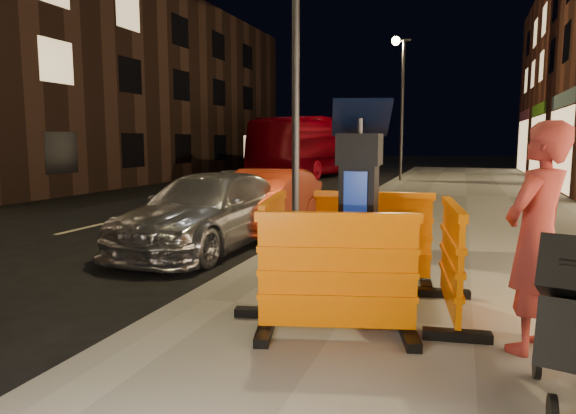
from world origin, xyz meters
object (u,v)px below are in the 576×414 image
(barrier_front, at_px, (337,276))
(man, at_px, (537,238))
(barrier_kerbside, at_px, (274,248))
(barrier_back, at_px, (373,238))
(barrier_bldgside, at_px, (451,261))
(car_red, at_px, (266,230))
(car_silver, at_px, (209,247))
(parking_kiosk, at_px, (358,212))
(bus_doubledecker, at_px, (318,176))

(barrier_front, distance_m, man, 1.70)
(barrier_kerbside, xyz_separation_m, man, (2.58, -0.66, 0.39))
(barrier_front, relative_size, barrier_back, 1.00)
(barrier_bldgside, bearing_deg, car_red, 31.08)
(barrier_bldgside, relative_size, car_silver, 0.33)
(barrier_back, distance_m, car_silver, 3.89)
(parking_kiosk, height_order, man, parking_kiosk)
(barrier_kerbside, bearing_deg, parking_kiosk, -101.48)
(parking_kiosk, height_order, barrier_bldgside, parking_kiosk)
(barrier_back, relative_size, bus_doubledecker, 0.13)
(barrier_front, height_order, barrier_back, same)
(parking_kiosk, relative_size, barrier_front, 1.40)
(barrier_kerbside, relative_size, bus_doubledecker, 0.13)
(parking_kiosk, relative_size, barrier_bldgside, 1.40)
(barrier_back, relative_size, car_silver, 0.33)
(barrier_kerbside, distance_m, car_red, 5.37)
(barrier_front, distance_m, car_silver, 5.11)
(barrier_back, bearing_deg, parking_kiosk, -96.48)
(parking_kiosk, bearing_deg, barrier_front, -99.48)
(barrier_back, xyz_separation_m, man, (1.63, -1.61, 0.39))
(barrier_bldgside, xyz_separation_m, car_silver, (-4.24, 2.89, -0.72))
(bus_doubledecker, distance_m, man, 23.72)
(barrier_front, bearing_deg, barrier_back, 75.52)
(parking_kiosk, relative_size, car_silver, 0.45)
(parking_kiosk, bearing_deg, bus_doubledecker, 97.07)
(barrier_bldgside, distance_m, car_red, 6.33)
(car_red, xyz_separation_m, bus_doubledecker, (-3.45, 16.70, 0.00))
(car_silver, distance_m, bus_doubledecker, 18.98)
(barrier_front, bearing_deg, car_silver, 116.13)
(barrier_kerbside, bearing_deg, barrier_front, -146.48)
(parking_kiosk, bearing_deg, barrier_bldgside, -9.48)
(barrier_kerbside, bearing_deg, barrier_back, -56.48)
(parking_kiosk, xyz_separation_m, man, (1.63, -0.66, -0.06))
(car_red, relative_size, man, 2.03)
(barrier_front, height_order, car_silver, barrier_front)
(barrier_kerbside, bearing_deg, car_silver, 27.55)
(barrier_bldgside, height_order, man, man)
(barrier_kerbside, relative_size, man, 0.76)
(car_silver, height_order, man, man)
(car_red, height_order, man, man)
(barrier_bldgside, height_order, car_red, barrier_bldgside)
(barrier_front, xyz_separation_m, man, (1.63, 0.29, 0.39))
(barrier_kerbside, xyz_separation_m, barrier_bldgside, (1.90, 0.00, 0.00))
(car_silver, relative_size, car_red, 1.15)
(barrier_bldgside, height_order, bus_doubledecker, bus_doubledecker)
(car_silver, height_order, bus_doubledecker, bus_doubledecker)
(barrier_front, xyz_separation_m, barrier_bldgside, (0.95, 0.95, 0.00))
(parking_kiosk, distance_m, man, 1.76)
(car_red, height_order, bus_doubledecker, bus_doubledecker)
(parking_kiosk, height_order, bus_doubledecker, parking_kiosk)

